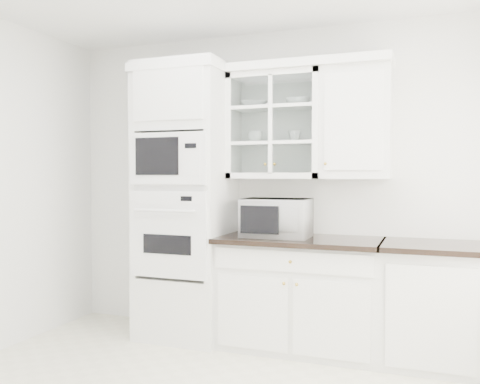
% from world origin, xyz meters
% --- Properties ---
extents(room_shell, '(4.00, 3.50, 2.70)m').
position_xyz_m(room_shell, '(0.00, 0.43, 1.78)').
color(room_shell, white).
rests_on(room_shell, ground).
extents(oven_column, '(0.76, 0.68, 2.40)m').
position_xyz_m(oven_column, '(-0.75, 1.42, 1.20)').
color(oven_column, white).
rests_on(oven_column, ground).
extents(base_cabinet_run, '(1.32, 0.67, 0.92)m').
position_xyz_m(base_cabinet_run, '(0.28, 1.45, 0.46)').
color(base_cabinet_run, white).
rests_on(base_cabinet_run, ground).
extents(extra_base_cabinet, '(0.72, 0.67, 0.92)m').
position_xyz_m(extra_base_cabinet, '(1.28, 1.45, 0.46)').
color(extra_base_cabinet, white).
rests_on(extra_base_cabinet, ground).
extents(upper_cabinet_glass, '(0.80, 0.33, 0.90)m').
position_xyz_m(upper_cabinet_glass, '(0.03, 1.58, 1.85)').
color(upper_cabinet_glass, white).
rests_on(upper_cabinet_glass, room_shell).
extents(upper_cabinet_solid, '(0.55, 0.33, 0.90)m').
position_xyz_m(upper_cabinet_solid, '(0.71, 1.58, 1.85)').
color(upper_cabinet_solid, white).
rests_on(upper_cabinet_solid, room_shell).
extents(crown_molding, '(2.14, 0.38, 0.07)m').
position_xyz_m(crown_molding, '(-0.07, 1.56, 2.33)').
color(crown_molding, white).
rests_on(crown_molding, room_shell).
extents(countertop_microwave, '(0.56, 0.47, 0.32)m').
position_xyz_m(countertop_microwave, '(0.09, 1.42, 1.08)').
color(countertop_microwave, white).
rests_on(countertop_microwave, base_cabinet_run).
extents(bowl_a, '(0.30, 0.30, 0.06)m').
position_xyz_m(bowl_a, '(-0.17, 1.58, 2.04)').
color(bowl_a, white).
rests_on(bowl_a, upper_cabinet_glass).
extents(bowl_b, '(0.23, 0.23, 0.06)m').
position_xyz_m(bowl_b, '(0.22, 1.57, 2.04)').
color(bowl_b, white).
rests_on(bowl_b, upper_cabinet_glass).
extents(cup_a, '(0.16, 0.16, 0.10)m').
position_xyz_m(cup_a, '(-0.15, 1.57, 1.76)').
color(cup_a, white).
rests_on(cup_a, upper_cabinet_glass).
extents(cup_b, '(0.13, 0.13, 0.10)m').
position_xyz_m(cup_b, '(0.19, 1.60, 1.76)').
color(cup_b, white).
rests_on(cup_b, upper_cabinet_glass).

